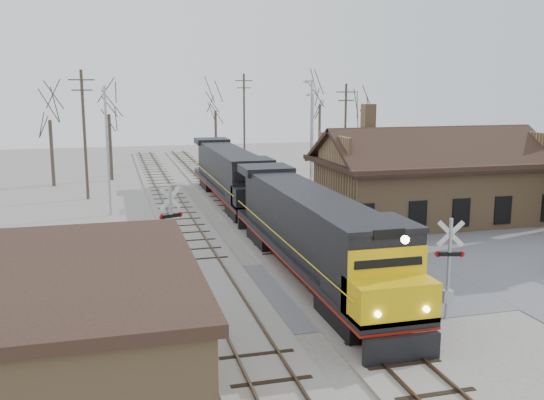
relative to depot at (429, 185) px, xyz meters
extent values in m
plane|color=#9F9A90|center=(-11.99, -12.00, -2.41)|extent=(140.00, 140.00, 0.00)
cube|color=#5E5E63|center=(-11.99, -12.00, -2.39)|extent=(60.00, 9.00, 0.03)
cube|color=#9F9A90|center=(-11.99, 3.00, -2.35)|extent=(3.40, 90.00, 0.12)
cube|color=#473323|center=(-12.71, 3.00, -2.24)|extent=(0.08, 90.00, 0.14)
cube|color=#473323|center=(-11.27, 3.00, -2.24)|extent=(0.08, 90.00, 0.14)
cube|color=#9F9A90|center=(-16.49, 3.00, -2.35)|extent=(3.40, 90.00, 0.12)
cube|color=#473323|center=(-17.21, 3.00, -2.24)|extent=(0.08, 90.00, 0.14)
cube|color=#473323|center=(-15.77, 3.00, -2.24)|extent=(0.08, 90.00, 0.14)
cube|color=#99774F|center=(0.01, 0.00, -0.41)|extent=(14.00, 8.00, 4.00)
cube|color=black|center=(0.01, 0.00, 1.69)|extent=(15.20, 9.20, 0.30)
cube|color=black|center=(0.01, -2.30, 2.69)|extent=(15.00, 4.71, 2.66)
cube|color=black|center=(0.01, 2.30, 2.69)|extent=(15.00, 4.71, 2.66)
cube|color=#99774F|center=(-3.99, 1.50, 4.39)|extent=(0.80, 0.80, 2.20)
cube|color=black|center=(-11.99, -16.27, -1.87)|extent=(2.42, 3.88, 0.97)
cube|color=black|center=(-11.99, -3.67, -1.87)|extent=(2.42, 3.88, 0.97)
cube|color=black|center=(-11.99, -9.97, -1.10)|extent=(2.91, 19.38, 0.34)
cube|color=maroon|center=(-11.99, -9.97, -1.31)|extent=(2.93, 19.38, 0.12)
cube|color=black|center=(-11.99, -8.76, 0.40)|extent=(2.52, 14.05, 2.71)
cube|color=black|center=(-11.99, -17.14, 0.40)|extent=(2.91, 2.71, 2.71)
cube|color=yellow|center=(-11.99, -18.79, -0.42)|extent=(2.91, 1.74, 1.36)
cube|color=black|center=(-11.99, -19.76, -1.87)|extent=(2.71, 0.25, 0.97)
cylinder|color=#FFF2CC|center=(-11.99, -19.68, 1.86)|extent=(0.27, 0.10, 0.27)
cube|color=black|center=(-11.99, 3.61, -1.87)|extent=(2.42, 3.88, 0.97)
cube|color=black|center=(-11.99, 16.21, -1.87)|extent=(2.42, 3.88, 0.97)
cube|color=black|center=(-11.99, 9.91, -1.10)|extent=(2.91, 19.38, 0.34)
cube|color=maroon|center=(-11.99, 9.91, -1.31)|extent=(2.93, 19.38, 0.12)
cube|color=black|center=(-11.99, 11.12, 0.40)|extent=(2.52, 14.05, 2.71)
cube|color=black|center=(-11.99, 2.74, 0.40)|extent=(2.91, 2.71, 2.71)
cube|color=black|center=(-11.99, 1.09, -0.42)|extent=(2.91, 1.74, 1.36)
cube|color=black|center=(-11.99, 0.12, -1.87)|extent=(2.71, 0.25, 0.97)
cylinder|color=#A5A8AD|center=(-8.37, -16.48, -0.37)|extent=(0.14, 0.14, 4.07)
cube|color=silver|center=(-8.37, -16.48, 1.05)|extent=(1.04, 0.32, 1.07)
cube|color=silver|center=(-8.37, -16.48, 1.05)|extent=(1.04, 0.32, 1.07)
cube|color=black|center=(-8.37, -16.48, 0.24)|extent=(0.92, 0.39, 0.15)
cylinder|color=#B20C0C|center=(-8.81, -16.36, 0.24)|extent=(0.26, 0.14, 0.24)
cylinder|color=#B20C0C|center=(-7.93, -16.60, 0.24)|extent=(0.26, 0.14, 0.24)
cube|color=#A5A8AD|center=(-8.37, -16.48, -1.49)|extent=(0.41, 0.31, 0.51)
cylinder|color=#A5A8AD|center=(-18.27, -7.58, -0.21)|extent=(0.15, 0.15, 4.40)
cube|color=silver|center=(-18.27, -7.58, 1.34)|extent=(1.07, 0.50, 1.15)
cube|color=silver|center=(-18.27, -7.58, 1.34)|extent=(1.07, 0.50, 1.15)
cube|color=black|center=(-18.27, -7.58, 0.46)|extent=(0.97, 0.53, 0.17)
cylinder|color=#B20C0C|center=(-17.82, -7.38, 0.46)|extent=(0.27, 0.18, 0.26)
cylinder|color=#B20C0C|center=(-18.73, -7.78, 0.46)|extent=(0.27, 0.18, 0.26)
cube|color=#A5A8AD|center=(-18.27, -7.58, -1.42)|extent=(0.44, 0.33, 0.55)
cylinder|color=#A5A8AD|center=(-21.18, 7.16, 2.16)|extent=(0.18, 0.18, 9.13)
cylinder|color=#A5A8AD|center=(-21.18, 8.06, 6.62)|extent=(0.12, 1.80, 0.12)
cube|color=#A5A8AD|center=(-21.18, 8.86, 6.52)|extent=(0.25, 0.50, 0.12)
cylinder|color=#A5A8AD|center=(-4.69, 11.45, 2.40)|extent=(0.18, 0.18, 9.61)
cylinder|color=#A5A8AD|center=(-4.69, 12.35, 7.10)|extent=(0.12, 1.80, 0.12)
cube|color=#A5A8AD|center=(-4.69, 13.15, 7.00)|extent=(0.25, 0.50, 0.12)
cylinder|color=#A5A8AD|center=(-1.55, 20.32, 1.77)|extent=(0.18, 0.18, 8.36)
cylinder|color=#A5A8AD|center=(-1.55, 21.22, 5.85)|extent=(0.12, 1.80, 0.12)
cube|color=#A5A8AD|center=(-1.55, 22.02, 5.75)|extent=(0.25, 0.50, 0.12)
cylinder|color=#382D23|center=(-22.93, 14.14, 2.78)|extent=(0.24, 0.24, 10.37)
cube|color=#382D23|center=(-22.93, 14.14, 7.16)|extent=(2.00, 0.10, 0.10)
cube|color=#382D23|center=(-22.93, 14.14, 6.36)|extent=(1.60, 0.10, 0.10)
cylinder|color=#382D23|center=(-6.09, 31.18, 2.83)|extent=(0.24, 0.24, 10.47)
cube|color=#382D23|center=(-6.09, 31.18, 7.26)|extent=(2.00, 0.10, 0.10)
cube|color=#382D23|center=(-6.09, 31.18, 6.46)|extent=(1.60, 0.10, 0.10)
cylinder|color=#382D23|center=(1.13, 18.37, 2.25)|extent=(0.24, 0.24, 9.31)
cube|color=#382D23|center=(1.13, 18.37, 6.11)|extent=(2.00, 0.10, 0.10)
cube|color=#382D23|center=(1.13, 18.37, 5.31)|extent=(1.60, 0.10, 0.10)
cylinder|color=#382D23|center=(-26.17, 21.68, 0.62)|extent=(0.32, 0.32, 6.06)
cylinder|color=#382D23|center=(-20.98, 24.15, 0.80)|extent=(0.32, 0.32, 6.41)
cylinder|color=#382D23|center=(-8.45, 36.68, 0.66)|extent=(0.32, 0.32, 6.14)
cylinder|color=#382D23|center=(2.97, 31.09, 1.07)|extent=(0.32, 0.32, 6.96)
cylinder|color=#382D23|center=(7.30, 28.56, 0.39)|extent=(0.32, 0.32, 5.60)
camera|label=1|loc=(-20.95, -36.72, 6.70)|focal=40.00mm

